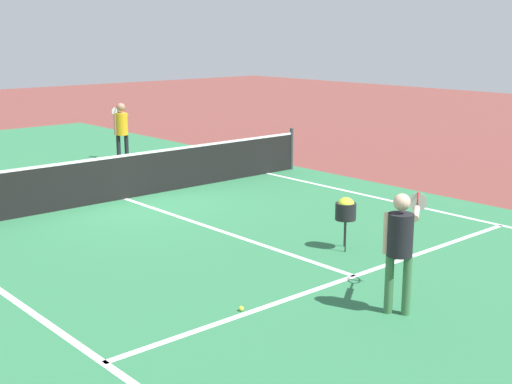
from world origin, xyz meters
TOP-DOWN VIEW (x-y plane):
  - ground_plane at (0.00, 0.00)m, footprint 60.00×60.00m
  - court_surface_inbounds at (0.00, 0.00)m, footprint 10.62×24.40m
  - line_sideline_left at (-4.11, -5.95)m, footprint 0.10×11.89m
  - line_sideline_right at (4.11, -5.95)m, footprint 0.10×11.89m
  - line_service_near at (0.00, -6.40)m, footprint 8.22×0.10m
  - line_center_service at (0.00, -3.20)m, footprint 0.10×6.40m
  - net at (0.00, 0.00)m, footprint 9.99×0.09m
  - player_near at (-0.62, -7.64)m, footprint 1.10×0.62m
  - player_far at (1.95, 3.36)m, footprint 0.68×1.15m
  - ball_hopper at (0.88, -5.44)m, footprint 0.34×0.34m
  - tennis_ball_mid_court at (-2.07, -6.29)m, footprint 0.07×0.07m

SIDE VIEW (x-z plane):
  - ground_plane at x=0.00m, z-range 0.00..0.00m
  - court_surface_inbounds at x=0.00m, z-range 0.00..0.00m
  - line_sideline_left at x=-4.11m, z-range 0.00..0.01m
  - line_sideline_right at x=4.11m, z-range 0.00..0.01m
  - line_service_near at x=0.00m, z-range 0.00..0.01m
  - line_center_service at x=0.00m, z-range 0.00..0.01m
  - tennis_ball_mid_court at x=-2.07m, z-range 0.00..0.07m
  - net at x=0.00m, z-range -0.04..1.03m
  - ball_hopper at x=0.88m, z-range 0.24..1.11m
  - player_near at x=-0.62m, z-range 0.18..1.75m
  - player_far at x=1.95m, z-range 0.20..1.86m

